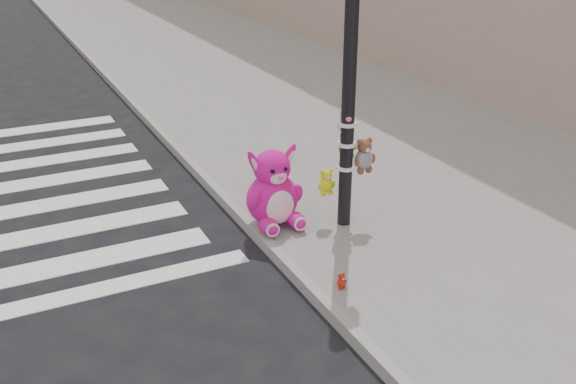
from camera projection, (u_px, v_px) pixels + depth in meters
ground at (191, 379)px, 5.59m from camera, size 120.00×120.00×0.00m
sidewalk_near at (258, 72)px, 15.78m from camera, size 7.00×80.00×0.14m
curb_edge at (117, 88)px, 14.39m from camera, size 0.12×80.00×0.15m
signal_pole at (350, 96)px, 7.41m from camera, size 0.69×0.49×4.00m
pink_bunny at (273, 193)px, 7.86m from camera, size 0.72×0.74×1.03m
red_teddy at (341, 281)px, 6.63m from camera, size 0.13×0.10×0.18m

